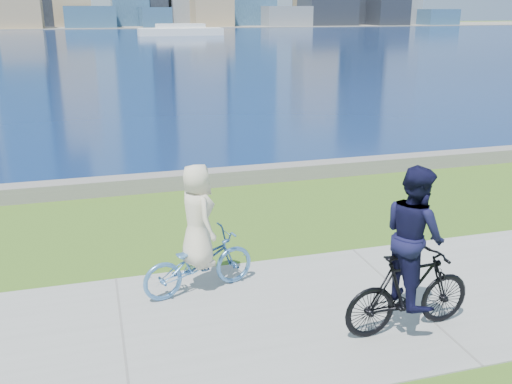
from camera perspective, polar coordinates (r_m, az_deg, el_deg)
ground at (r=7.62m, az=-13.15°, el=-14.24°), size 320.00×320.00×0.00m
concrete_path at (r=7.61m, az=-13.16°, el=-14.17°), size 80.00×3.50×0.02m
seawall at (r=13.25m, az=-14.88°, el=0.55°), size 90.00×0.50×0.35m
bay_water at (r=78.59m, az=-16.52°, el=14.31°), size 320.00×131.00×0.01m
far_shore at (r=136.54m, az=-16.68°, el=15.56°), size 320.00×30.00×0.12m
ferry_far at (r=90.59m, az=-7.56°, el=15.70°), size 12.66×3.62×1.72m
cyclist_woman at (r=8.28m, az=-5.81°, el=-5.37°), size 0.99×1.81×1.93m
cyclist_man at (r=7.44m, az=15.27°, el=-6.98°), size 0.71×1.82×2.20m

